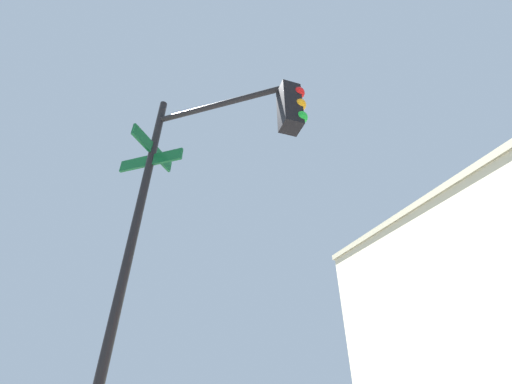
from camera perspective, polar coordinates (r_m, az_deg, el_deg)
traffic_signal_near at (r=4.28m, az=-9.16°, el=3.57°), size 1.91×2.47×5.90m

